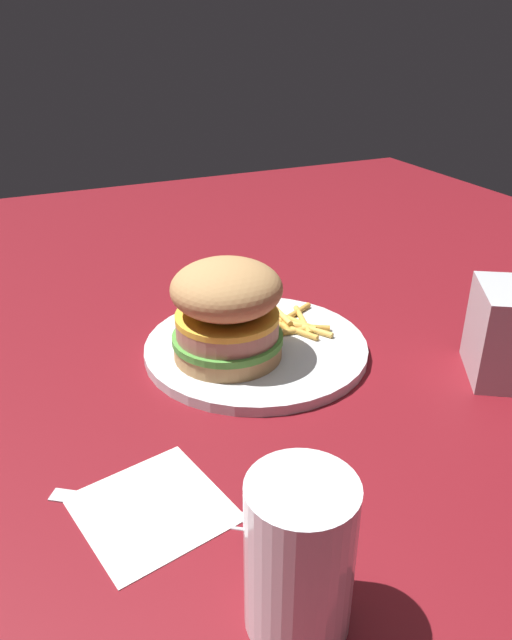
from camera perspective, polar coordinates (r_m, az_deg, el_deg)
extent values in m
plane|color=maroon|center=(0.72, -1.85, -2.21)|extent=(1.60, 1.60, 0.00)
cylinder|color=silver|center=(0.70, 0.00, -2.62)|extent=(0.26, 0.26, 0.01)
cylinder|color=tan|center=(0.67, -2.68, -2.64)|extent=(0.12, 0.12, 0.02)
cylinder|color=#4C9338|center=(0.67, -2.71, -1.66)|extent=(0.12, 0.12, 0.01)
cylinder|color=tan|center=(0.66, -2.73, -0.64)|extent=(0.11, 0.11, 0.02)
cylinder|color=yellow|center=(0.65, -2.75, 0.36)|extent=(0.11, 0.11, 0.01)
ellipsoid|color=tan|center=(0.64, -2.82, 3.01)|extent=(0.12, 0.12, 0.06)
cylinder|color=gold|center=(0.71, 2.32, -1.26)|extent=(0.02, 0.08, 0.01)
cylinder|color=gold|center=(0.76, 3.48, 0.50)|extent=(0.04, 0.07, 0.01)
cylinder|color=gold|center=(0.72, 3.27, -0.81)|extent=(0.07, 0.04, 0.01)
cylinder|color=gold|center=(0.75, 4.45, -0.02)|extent=(0.07, 0.02, 0.01)
cylinder|color=gold|center=(0.73, 4.35, -0.65)|extent=(0.04, 0.06, 0.01)
cylinder|color=gold|center=(0.74, 2.55, -0.10)|extent=(0.05, 0.02, 0.01)
cylinder|color=#E5B251|center=(0.73, 4.53, -0.68)|extent=(0.07, 0.05, 0.01)
cylinder|color=gold|center=(0.73, 1.19, -0.46)|extent=(0.06, 0.02, 0.01)
cylinder|color=#E5B251|center=(0.75, 2.16, 0.77)|extent=(0.07, 0.01, 0.01)
cylinder|color=gold|center=(0.74, 3.88, -0.16)|extent=(0.06, 0.03, 0.01)
cube|color=white|center=(0.51, -9.83, -17.18)|extent=(0.13, 0.13, 0.00)
cube|color=silver|center=(0.52, -13.28, -16.34)|extent=(0.07, 0.10, 0.00)
cube|color=silver|center=(0.50, -5.18, -17.74)|extent=(0.04, 0.04, 0.00)
cylinder|color=silver|center=(0.49, -1.65, -18.93)|extent=(0.02, 0.02, 0.00)
cylinder|color=silver|center=(0.49, -1.45, -18.27)|extent=(0.02, 0.02, 0.00)
cylinder|color=silver|center=(0.50, -1.25, -17.63)|extent=(0.02, 0.02, 0.00)
cylinder|color=silver|center=(0.40, 4.15, -21.47)|extent=(0.07, 0.07, 0.11)
cylinder|color=orange|center=(0.41, 4.08, -22.75)|extent=(0.06, 0.06, 0.08)
cube|color=#B7BABF|center=(0.69, 22.40, -1.14)|extent=(0.11, 0.10, 0.10)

